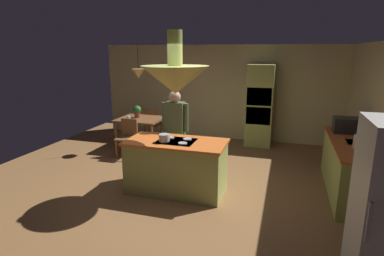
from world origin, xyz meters
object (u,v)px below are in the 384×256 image
object	(u,v)px
canister_sugar	(357,142)
microwave_on_counter	(346,125)
dining_table	(140,122)
chair_by_back_wall	(152,122)
cup_on_table	(129,118)
chair_facing_island	(128,135)
kitchen_island	(176,166)
oven_tower	(260,106)
potted_plant_on_table	(137,111)
canister_flour	(360,146)
person_at_island	(175,128)
cooking_pot_on_cooktop	(164,138)

from	to	relation	value
canister_sugar	microwave_on_counter	size ratio (longest dim) A/B	0.48
microwave_on_counter	dining_table	bearing A→B (deg)	171.83
chair_by_back_wall	cup_on_table	bearing A→B (deg)	78.00
chair_facing_island	microwave_on_counter	bearing A→B (deg)	0.33
chair_facing_island	microwave_on_counter	distance (m)	4.57
dining_table	cup_on_table	bearing A→B (deg)	-130.16
kitchen_island	dining_table	xyz separation A→B (m)	(-1.70, 2.10, 0.20)
oven_tower	chair_by_back_wall	world-z (taller)	oven_tower
potted_plant_on_table	canister_flour	xyz separation A→B (m)	(4.65, -1.90, 0.07)
canister_flour	cup_on_table	bearing A→B (deg)	161.19
dining_table	canister_sugar	distance (m)	4.85
oven_tower	cup_on_table	distance (m)	3.30
chair_facing_island	canister_sugar	bearing A→B (deg)	-12.21
person_at_island	canister_flour	xyz separation A→B (m)	(3.11, -0.44, 0.04)
oven_tower	chair_facing_island	world-z (taller)	oven_tower
cup_on_table	microwave_on_counter	xyz separation A→B (m)	(4.73, -0.42, 0.25)
cup_on_table	microwave_on_counter	world-z (taller)	microwave_on_counter
chair_facing_island	cup_on_table	distance (m)	0.57
oven_tower	person_at_island	size ratio (longest dim) A/B	1.24
kitchen_island	oven_tower	world-z (taller)	oven_tower
dining_table	person_at_island	bearing A→B (deg)	-44.35
cooking_pot_on_cooktop	cup_on_table	bearing A→B (deg)	130.88
person_at_island	cup_on_table	distance (m)	2.01
kitchen_island	microwave_on_counter	distance (m)	3.24
kitchen_island	dining_table	world-z (taller)	kitchen_island
person_at_island	potted_plant_on_table	distance (m)	2.13
kitchen_island	dining_table	bearing A→B (deg)	128.99
oven_tower	cup_on_table	size ratio (longest dim) A/B	22.92
kitchen_island	chair_by_back_wall	size ratio (longest dim) A/B	1.96
dining_table	chair_by_back_wall	bearing A→B (deg)	90.00
kitchen_island	oven_tower	size ratio (longest dim) A/B	0.83
canister_sugar	microwave_on_counter	distance (m)	1.01
kitchen_island	canister_flour	xyz separation A→B (m)	(2.84, 0.26, 0.54)
dining_table	cooking_pot_on_cooktop	xyz separation A→B (m)	(1.54, -2.23, 0.33)
kitchen_island	oven_tower	bearing A→B (deg)	71.26
dining_table	potted_plant_on_table	bearing A→B (deg)	149.40
canister_sugar	cooking_pot_on_cooktop	world-z (taller)	canister_sugar
dining_table	chair_facing_island	distance (m)	0.70
dining_table	person_at_island	distance (m)	2.03
kitchen_island	cooking_pot_on_cooktop	bearing A→B (deg)	-140.91
potted_plant_on_table	canister_sugar	xyz separation A→B (m)	(4.65, -1.72, 0.09)
person_at_island	canister_flour	bearing A→B (deg)	-8.05
chair_facing_island	cup_on_table	world-z (taller)	chair_facing_island
oven_tower	person_at_island	distance (m)	2.89
kitchen_island	person_at_island	size ratio (longest dim) A/B	1.02
person_at_island	chair_facing_island	bearing A→B (deg)	153.24
kitchen_island	microwave_on_counter	world-z (taller)	microwave_on_counter
person_at_island	cup_on_table	bearing A→B (deg)	144.20
kitchen_island	cooking_pot_on_cooktop	world-z (taller)	cooking_pot_on_cooktop
cup_on_table	microwave_on_counter	bearing A→B (deg)	-5.11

